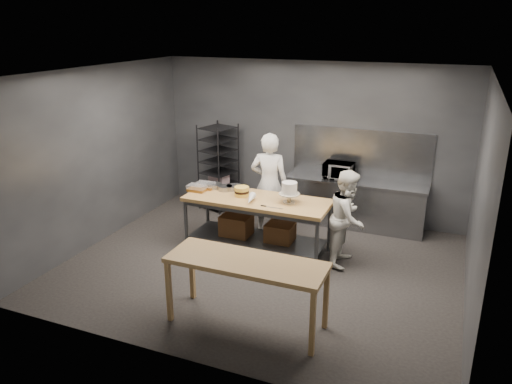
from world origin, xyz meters
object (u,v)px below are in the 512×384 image
at_px(chef_behind, 269,184).
at_px(chef_right, 348,218).
at_px(speed_rack, 219,168).
at_px(layer_cake, 242,191).
at_px(frosted_cake_stand, 289,190).
at_px(work_table, 256,218).
at_px(near_counter, 246,267).
at_px(microwave, 338,171).

distance_m(chef_behind, chef_right, 1.71).
distance_m(speed_rack, layer_cake, 1.98).
xyz_separation_m(frosted_cake_stand, layer_cake, (-0.84, 0.01, -0.14)).
bearing_deg(chef_right, layer_cake, 94.98).
relative_size(speed_rack, frosted_cake_stand, 5.08).
bearing_deg(chef_right, work_table, 95.98).
bearing_deg(layer_cake, chef_right, 2.56).
relative_size(near_counter, layer_cake, 8.28).
xyz_separation_m(chef_right, layer_cake, (-1.78, -0.08, 0.23)).
relative_size(chef_right, microwave, 2.84).
bearing_deg(near_counter, work_table, 109.23).
xyz_separation_m(work_table, speed_rack, (-1.48, 1.58, 0.28)).
bearing_deg(near_counter, frosted_cake_stand, 94.31).
distance_m(work_table, frosted_cake_stand, 0.80).
distance_m(speed_rack, microwave, 2.46).
bearing_deg(chef_right, near_counter, 162.66).
xyz_separation_m(microwave, layer_cake, (-1.24, -1.64, -0.05)).
relative_size(speed_rack, chef_right, 1.14).
bearing_deg(microwave, work_table, -120.51).
relative_size(near_counter, microwave, 3.69).
distance_m(near_counter, speed_rack, 4.28).
xyz_separation_m(work_table, frosted_cake_stand, (0.57, 0.01, 0.57)).
distance_m(work_table, layer_cake, 0.50).
xyz_separation_m(chef_behind, microwave, (1.03, 0.90, 0.12)).
relative_size(chef_behind, frosted_cake_stand, 5.41).
relative_size(work_table, frosted_cake_stand, 6.97).
bearing_deg(speed_rack, work_table, -46.91).
xyz_separation_m(speed_rack, microwave, (2.45, 0.08, 0.19)).
bearing_deg(chef_behind, speed_rack, -37.94).
bearing_deg(layer_cake, near_counter, -64.73).
bearing_deg(speed_rack, layer_cake, -52.23).
distance_m(work_table, microwave, 1.98).
relative_size(work_table, layer_cake, 9.93).
bearing_deg(frosted_cake_stand, near_counter, -85.69).
height_order(near_counter, chef_behind, chef_behind).
height_order(work_table, frosted_cake_stand, frosted_cake_stand).
bearing_deg(work_table, chef_behind, 94.29).
bearing_deg(work_table, microwave, 59.49).
bearing_deg(speed_rack, chef_right, -26.38).
relative_size(frosted_cake_stand, layer_cake, 1.43).
bearing_deg(chef_behind, near_counter, 97.63).
height_order(near_counter, microwave, microwave).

